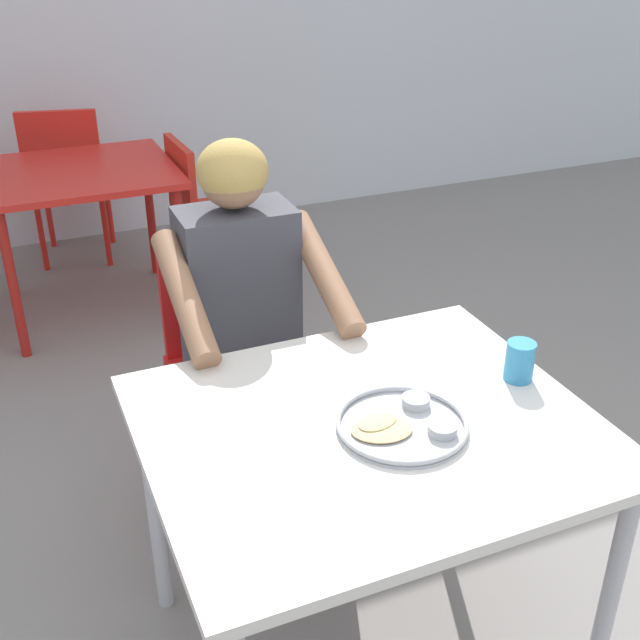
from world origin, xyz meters
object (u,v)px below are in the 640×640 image
at_px(chair_foreground, 232,352).
at_px(diner_foreground, 248,313).
at_px(table_foreground, 368,451).
at_px(table_background_red, 81,188).
at_px(drinking_cup, 520,360).
at_px(chair_red_far, 67,174).
at_px(chair_red_right, 208,206).
at_px(thali_tray, 403,423).

bearing_deg(chair_foreground, diner_foreground, -90.33).
distance_m(table_foreground, table_background_red, 2.39).
height_order(drinking_cup, chair_red_far, chair_red_far).
xyz_separation_m(table_foreground, chair_red_right, (0.27, 2.33, -0.20)).
height_order(drinking_cup, chair_red_right, drinking_cup).
xyz_separation_m(chair_foreground, table_background_red, (-0.26, 1.49, 0.14)).
distance_m(table_foreground, drinking_cup, 0.45).
relative_size(drinking_cup, chair_red_right, 0.13).
distance_m(chair_foreground, diner_foreground, 0.33).
relative_size(chair_foreground, table_background_red, 0.95).
bearing_deg(diner_foreground, table_foreground, -84.14).
height_order(table_background_red, chair_red_right, chair_red_right).
relative_size(diner_foreground, table_background_red, 1.43).
bearing_deg(chair_red_far, diner_foreground, -83.91).
bearing_deg(table_background_red, diner_foreground, -81.40).
xyz_separation_m(table_foreground, chair_foreground, (-0.07, 0.88, -0.19)).
distance_m(drinking_cup, diner_foreground, 0.82).
bearing_deg(table_background_red, thali_tray, -80.88).
height_order(thali_tray, table_background_red, thali_tray).
bearing_deg(drinking_cup, thali_tray, -168.77).
xyz_separation_m(table_background_red, chair_red_far, (0.01, 0.65, -0.12)).
relative_size(thali_tray, diner_foreground, 0.25).
bearing_deg(chair_red_right, chair_foreground, -102.93).
relative_size(chair_foreground, diner_foreground, 0.66).
relative_size(table_background_red, chair_red_right, 1.07).
distance_m(thali_tray, diner_foreground, 0.73).
distance_m(drinking_cup, chair_red_far, 3.10).
bearing_deg(table_foreground, thali_tray, -36.58).
xyz_separation_m(chair_foreground, chair_red_far, (-0.25, 2.14, 0.02)).
bearing_deg(thali_tray, diner_foreground, 100.37).
bearing_deg(table_foreground, chair_red_far, 96.04).
relative_size(chair_foreground, chair_red_right, 1.02).
distance_m(chair_foreground, table_background_red, 1.51).
bearing_deg(chair_foreground, table_background_red, 99.85).
relative_size(diner_foreground, chair_red_far, 1.41).
bearing_deg(chair_red_far, chair_foreground, -83.28).
distance_m(table_foreground, chair_red_right, 2.36).
relative_size(thali_tray, chair_red_right, 0.38).
bearing_deg(table_foreground, chair_foreground, 94.38).
relative_size(diner_foreground, chair_red_right, 1.53).
distance_m(diner_foreground, chair_red_right, 1.72).
bearing_deg(chair_red_right, table_foreground, -96.48).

